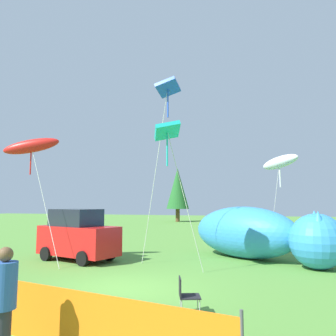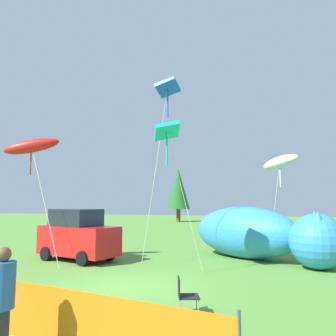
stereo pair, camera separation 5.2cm
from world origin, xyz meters
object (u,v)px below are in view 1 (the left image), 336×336
object	(u,v)px
parked_car	(78,236)
spectator_in_green_shirt	(3,301)
kite_red_lizard	(31,146)
folding_chair	(186,293)
inflatable_cat	(257,235)
kite_white_ghost	(279,162)
kite_teal_diamond	(168,133)
kite_blue_box	(167,91)

from	to	relation	value
parked_car	spectator_in_green_shirt	distance (m)	9.80
parked_car	kite_red_lizard	bearing A→B (deg)	-134.12
parked_car	folding_chair	size ratio (longest dim) A/B	4.82
parked_car	spectator_in_green_shirt	world-z (taller)	parked_car
folding_chair	inflatable_cat	bearing A→B (deg)	61.63
parked_car	kite_red_lizard	xyz separation A→B (m)	(-1.86, -1.08, 4.03)
spectator_in_green_shirt	kite_white_ghost	xyz separation A→B (m)	(4.74, 13.47, 3.68)
folding_chair	parked_car	bearing A→B (deg)	119.89
parked_car	kite_red_lizard	world-z (taller)	kite_red_lizard
folding_chair	kite_teal_diamond	bearing A→B (deg)	94.23
kite_red_lizard	kite_white_ghost	bearing A→B (deg)	27.79
folding_chair	inflatable_cat	world-z (taller)	inflatable_cat
kite_teal_diamond	inflatable_cat	bearing A→B (deg)	57.28
inflatable_cat	kite_white_ghost	distance (m)	4.31
folding_chair	kite_teal_diamond	world-z (taller)	kite_teal_diamond
parked_car	kite_blue_box	bearing A→B (deg)	11.04
kite_teal_diamond	kite_blue_box	xyz separation A→B (m)	(-0.51, 1.65, 2.21)
inflatable_cat	kite_white_ghost	size ratio (longest dim) A/B	1.36
folding_chair	kite_teal_diamond	xyz separation A→B (m)	(-1.55, 3.64, 4.63)
kite_white_ghost	kite_blue_box	bearing A→B (deg)	-132.61
inflatable_cat	kite_white_ghost	bearing A→B (deg)	94.18
folding_chair	spectator_in_green_shirt	xyz separation A→B (m)	(-2.22, -3.19, 0.52)
parked_car	kite_white_ghost	xyz separation A→B (m)	(8.97, 4.63, 3.58)
parked_car	kite_white_ghost	distance (m)	10.71
kite_white_ghost	inflatable_cat	bearing A→B (deg)	-118.95
folding_chair	kite_red_lizard	xyz separation A→B (m)	(-8.31, 4.57, 4.64)
inflatable_cat	kite_red_lizard	distance (m)	11.08
folding_chair	kite_blue_box	distance (m)	8.89
folding_chair	spectator_in_green_shirt	bearing A→B (deg)	-143.72
folding_chair	kite_white_ghost	size ratio (longest dim) A/B	0.16
parked_car	inflatable_cat	bearing A→B (deg)	33.67
kite_red_lizard	kite_blue_box	size ratio (longest dim) A/B	0.73
inflatable_cat	kite_red_lizard	bearing A→B (deg)	-126.40
kite_red_lizard	kite_white_ghost	size ratio (longest dim) A/B	1.11
inflatable_cat	parked_car	bearing A→B (deg)	-128.92
folding_chair	spectator_in_green_shirt	world-z (taller)	spectator_in_green_shirt
inflatable_cat	spectator_in_green_shirt	size ratio (longest dim) A/B	3.80
kite_red_lizard	kite_teal_diamond	xyz separation A→B (m)	(6.75, -0.93, -0.01)
inflatable_cat	kite_white_ghost	xyz separation A→B (m)	(1.16, 2.10, 3.58)
kite_white_ghost	kite_blue_box	xyz separation A→B (m)	(-4.59, -4.99, 2.65)
folding_chair	kite_red_lizard	distance (m)	10.56
spectator_in_green_shirt	kite_white_ghost	size ratio (longest dim) A/B	0.36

